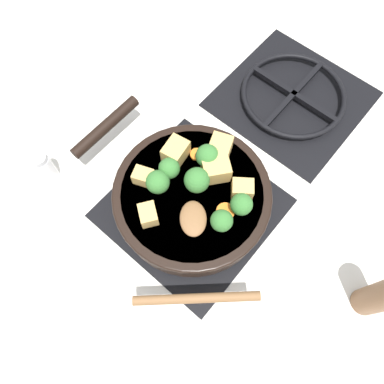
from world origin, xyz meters
TOP-DOWN VIEW (x-y plane):
  - ground_plane at (0.00, 0.00)m, footprint 2.40×2.40m
  - front_burner_grate at (0.00, 0.00)m, footprint 0.31×0.31m
  - rear_burner_grate at (0.00, 0.36)m, footprint 0.31×0.31m
  - skillet_pan at (-0.00, -0.00)m, footprint 0.39×0.30m
  - wooden_spoon at (0.09, -0.09)m, footprint 0.22×0.22m
  - tofu_cube_center_large at (-0.08, -0.04)m, footprint 0.04×0.04m
  - tofu_cube_near_handle at (-0.03, -0.09)m, footprint 0.05×0.05m
  - tofu_cube_east_chunk at (0.07, 0.06)m, footprint 0.05×0.05m
  - tofu_cube_west_chunk at (0.01, 0.06)m, footprint 0.06×0.06m
  - tofu_cube_back_piece at (-0.01, 0.09)m, footprint 0.06×0.06m
  - tofu_cube_front_piece at (-0.07, 0.04)m, footprint 0.05×0.05m
  - broccoli_floret_near_spoon at (-0.05, -0.03)m, footprint 0.04×0.04m
  - broccoli_floret_center_top at (0.08, -0.02)m, footprint 0.04×0.04m
  - broccoli_floret_east_rim at (-0.02, 0.06)m, footprint 0.04×0.04m
  - broccoli_floret_west_rim at (-0.05, 0.00)m, footprint 0.04×0.04m
  - broccoli_floret_north_edge at (-0.00, 0.01)m, footprint 0.05×0.05m
  - broccoli_floret_south_cluster at (0.09, 0.03)m, footprint 0.04×0.04m
  - carrot_slice_orange_thin at (-0.04, 0.07)m, footprint 0.03×0.03m
  - carrot_slice_near_center at (0.07, 0.01)m, footprint 0.03×0.03m
  - salt_shaker at (-0.27, -0.14)m, footprint 0.04×0.04m

SIDE VIEW (x-z plane):
  - ground_plane at x=0.00m, z-range 0.00..0.00m
  - front_burner_grate at x=0.00m, z-range 0.00..0.03m
  - rear_burner_grate at x=0.00m, z-range 0.00..0.03m
  - salt_shaker at x=-0.27m, z-range 0.00..0.09m
  - skillet_pan at x=0.00m, z-range 0.03..0.09m
  - carrot_slice_orange_thin at x=-0.04m, z-range 0.09..0.09m
  - carrot_slice_near_center at x=0.07m, z-range 0.09..0.09m
  - wooden_spoon at x=0.09m, z-range 0.09..0.10m
  - tofu_cube_center_large at x=-0.08m, z-range 0.09..0.11m
  - tofu_cube_near_handle at x=-0.03m, z-range 0.09..0.12m
  - tofu_cube_east_chunk at x=0.07m, z-range 0.09..0.12m
  - tofu_cube_front_piece at x=-0.07m, z-range 0.09..0.12m
  - tofu_cube_back_piece at x=-0.01m, z-range 0.09..0.13m
  - tofu_cube_west_chunk at x=0.01m, z-range 0.09..0.13m
  - broccoli_floret_west_rim at x=-0.05m, z-range 0.09..0.14m
  - broccoli_floret_center_top at x=0.08m, z-range 0.09..0.14m
  - broccoli_floret_south_cluster at x=0.09m, z-range 0.09..0.14m
  - broccoli_floret_near_spoon at x=-0.05m, z-range 0.09..0.14m
  - broccoli_floret_east_rim at x=-0.02m, z-range 0.09..0.14m
  - broccoli_floret_north_edge at x=0.00m, z-range 0.09..0.14m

